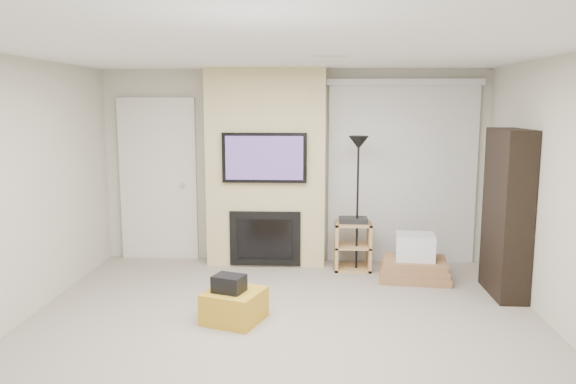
# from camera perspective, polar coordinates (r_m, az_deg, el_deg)

# --- Properties ---
(floor) EXTENTS (5.00, 5.50, 0.00)m
(floor) POSITION_cam_1_polar(r_m,az_deg,el_deg) (5.01, -0.74, -15.29)
(floor) COLOR #9E9385
(floor) RESTS_ON ground
(ceiling) EXTENTS (5.00, 5.50, 0.00)m
(ceiling) POSITION_cam_1_polar(r_m,az_deg,el_deg) (4.59, -0.80, 14.46)
(ceiling) COLOR white
(ceiling) RESTS_ON wall_back
(wall_back) EXTENTS (5.00, 0.00, 2.50)m
(wall_back) POSITION_cam_1_polar(r_m,az_deg,el_deg) (7.36, 0.63, 2.64)
(wall_back) COLOR beige
(wall_back) RESTS_ON ground
(wall_front) EXTENTS (5.00, 0.00, 2.50)m
(wall_front) POSITION_cam_1_polar(r_m,az_deg,el_deg) (2.01, -6.06, -14.85)
(wall_front) COLOR beige
(wall_front) RESTS_ON ground
(hvac_vent) EXTENTS (0.35, 0.18, 0.01)m
(hvac_vent) POSITION_cam_1_polar(r_m,az_deg,el_deg) (5.38, 4.15, 13.60)
(hvac_vent) COLOR silver
(hvac_vent) RESTS_ON ceiling
(ottoman) EXTENTS (0.64, 0.64, 0.30)m
(ottoman) POSITION_cam_1_polar(r_m,az_deg,el_deg) (5.49, -5.48, -11.44)
(ottoman) COLOR gold
(ottoman) RESTS_ON floor
(black_bag) EXTENTS (0.34, 0.30, 0.16)m
(black_bag) POSITION_cam_1_polar(r_m,az_deg,el_deg) (5.39, -6.01, -9.23)
(black_bag) COLOR black
(black_bag) RESTS_ON ottoman
(fireplace_wall) EXTENTS (1.50, 0.47, 2.50)m
(fireplace_wall) POSITION_cam_1_polar(r_m,az_deg,el_deg) (7.18, -2.24, 2.36)
(fireplace_wall) COLOR #D7C388
(fireplace_wall) RESTS_ON floor
(entry_door) EXTENTS (1.02, 0.11, 2.14)m
(entry_door) POSITION_cam_1_polar(r_m,az_deg,el_deg) (7.64, -13.01, 1.16)
(entry_door) COLOR silver
(entry_door) RESTS_ON floor
(vertical_blinds) EXTENTS (1.98, 0.10, 2.37)m
(vertical_blinds) POSITION_cam_1_polar(r_m,az_deg,el_deg) (7.39, 11.54, 2.66)
(vertical_blinds) COLOR silver
(vertical_blinds) RESTS_ON floor
(floor_lamp) EXTENTS (0.25, 0.25, 1.68)m
(floor_lamp) POSITION_cam_1_polar(r_m,az_deg,el_deg) (6.87, 7.14, 2.70)
(floor_lamp) COLOR black
(floor_lamp) RESTS_ON floor
(av_stand) EXTENTS (0.45, 0.38, 0.66)m
(av_stand) POSITION_cam_1_polar(r_m,az_deg,el_deg) (7.09, 6.60, -5.10)
(av_stand) COLOR tan
(av_stand) RESTS_ON floor
(box_stack) EXTENTS (0.88, 0.70, 0.54)m
(box_stack) POSITION_cam_1_polar(r_m,az_deg,el_deg) (6.85, 12.74, -6.96)
(box_stack) COLOR #976945
(box_stack) RESTS_ON floor
(bookshelf) EXTENTS (0.30, 0.80, 1.80)m
(bookshelf) POSITION_cam_1_polar(r_m,az_deg,el_deg) (6.45, 21.36, -2.02)
(bookshelf) COLOR black
(bookshelf) RESTS_ON floor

